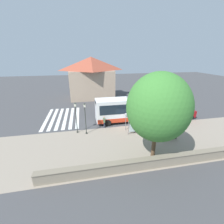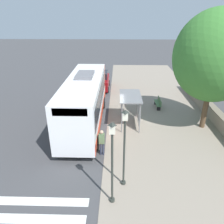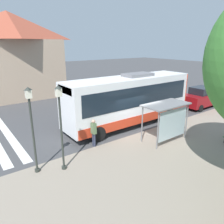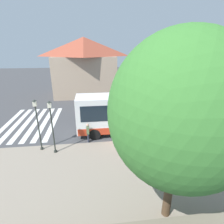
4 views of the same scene
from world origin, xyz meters
name	(u,v)px [view 2 (image 2 of 4)]	position (x,y,z in m)	size (l,w,h in m)	color
ground_plane	(107,130)	(0.00, 0.00, 0.00)	(120.00, 120.00, 0.00)	#424244
sidewalk_plaza	(167,130)	(-4.50, 0.00, 0.01)	(9.00, 44.00, 0.02)	gray
stone_wall	(224,125)	(-8.55, 0.00, 0.54)	(0.60, 20.00, 1.06)	gray
bus	(85,100)	(1.71, -0.99, 1.97)	(2.63, 10.16, 3.83)	white
bus_shelter	(132,101)	(-1.88, -0.94, 1.97)	(1.58, 2.98, 2.39)	slate
pedestrian	(102,141)	(0.15, 3.14, 1.00)	(0.34, 0.23, 1.71)	#2D3347
bench	(158,103)	(-4.50, -4.30, 0.48)	(0.40, 1.75, 0.88)	#4C7247
street_lamp_near	(112,158)	(-0.58, 6.80, 2.47)	(0.28, 0.28, 4.15)	#2D332D
street_lamp_far	(124,143)	(-1.12, 5.66, 2.48)	(0.28, 0.28, 4.17)	#2D332D
shade_tree	(215,57)	(-7.26, -0.63, 5.32)	(5.60, 5.60, 8.40)	brown
parked_car_behind_bus	(100,81)	(1.20, -9.59, 0.95)	(2.00, 4.03, 1.96)	maroon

